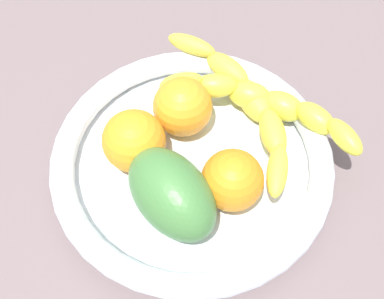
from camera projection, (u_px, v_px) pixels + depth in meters
kitchen_counter at (192, 178)px, 54.11cm from camera, size 120.00×120.00×3.00cm
fruit_bowl at (192, 162)px, 51.00cm from camera, size 30.01×30.01×4.23cm
banana_draped_left at (246, 101)px, 53.04cm from camera, size 15.06×21.57×4.38cm
banana_draped_right at (264, 103)px, 52.17cm from camera, size 8.71×23.20×4.74cm
orange_front at (232, 180)px, 46.81cm from camera, size 6.31×6.31×6.31cm
orange_mid_left at (134, 141)px, 49.08cm from camera, size 6.67×6.67×6.67cm
orange_mid_right at (183, 107)px, 51.52cm from camera, size 6.57×6.57×6.57cm
mango_green at (172, 194)px, 45.66cm from camera, size 10.33×12.61×7.33cm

